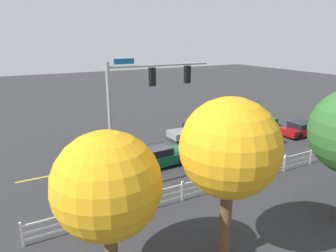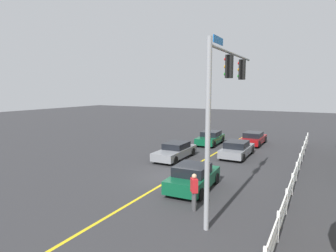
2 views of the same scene
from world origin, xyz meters
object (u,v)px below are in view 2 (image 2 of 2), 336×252
at_px(car_0, 193,177).
at_px(car_3, 237,149).
at_px(car_2, 175,151).
at_px(car_4, 253,138).
at_px(pedestrian, 194,190).
at_px(car_1, 210,138).

bearing_deg(car_0, car_3, -3.48).
relative_size(car_2, car_4, 1.10).
height_order(car_0, car_3, car_0).
relative_size(car_2, pedestrian, 2.83).
distance_m(car_2, car_4, 9.72).
height_order(car_2, car_3, car_3).
distance_m(car_0, car_2, 6.97).
relative_size(car_3, pedestrian, 2.68).
bearing_deg(car_0, car_4, -3.52).
bearing_deg(pedestrian, car_0, 76.38).
distance_m(car_0, pedestrian, 2.74).
xyz_separation_m(car_0, car_3, (-8.66, 0.08, -0.05)).
xyz_separation_m(car_1, pedestrian, (15.07, 4.75, 0.29)).
xyz_separation_m(car_3, car_4, (-5.84, 0.07, -0.01)).
relative_size(car_0, car_1, 0.96).
xyz_separation_m(car_1, car_4, (-1.91, 3.77, -0.02)).
distance_m(car_0, car_3, 8.66).
bearing_deg(car_4, car_1, 117.62).
bearing_deg(car_1, car_4, 114.90).
bearing_deg(car_1, pedestrian, 15.49).
distance_m(car_3, car_4, 5.84).
height_order(car_1, car_2, car_1).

